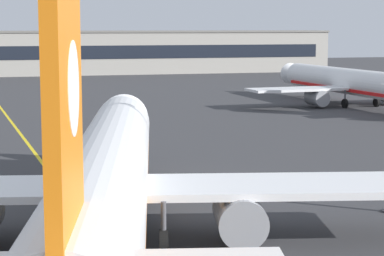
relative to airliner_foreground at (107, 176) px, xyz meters
name	(u,v)px	position (x,y,z in m)	size (l,w,h in m)	color
taxiway_centreline	(49,172)	(-1.44, 18.79, -3.37)	(0.30, 180.00, 0.01)	yellow
airliner_foreground	(107,176)	(0.00, 0.00, 0.00)	(32.30, 41.18, 11.65)	white
airliner_background	(354,83)	(39.95, 52.66, -0.36)	(28.82, 37.10, 10.41)	white
safety_cone_by_nose_gear	(77,175)	(0.21, 15.91, -3.11)	(0.44, 0.44, 0.55)	orange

